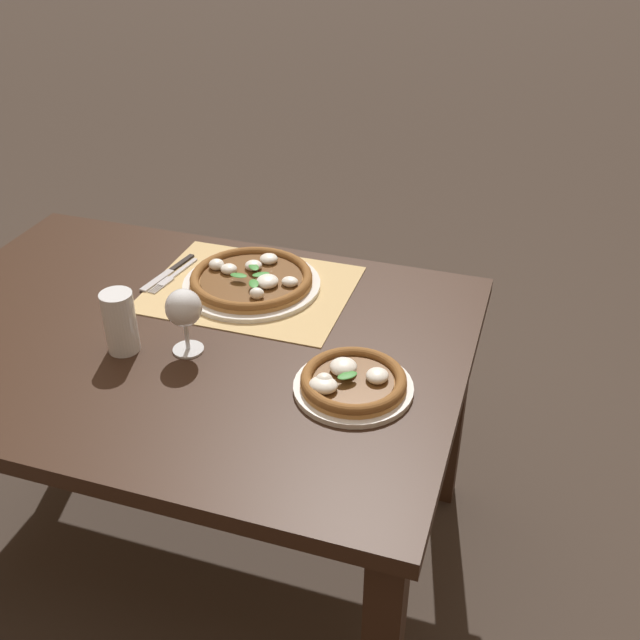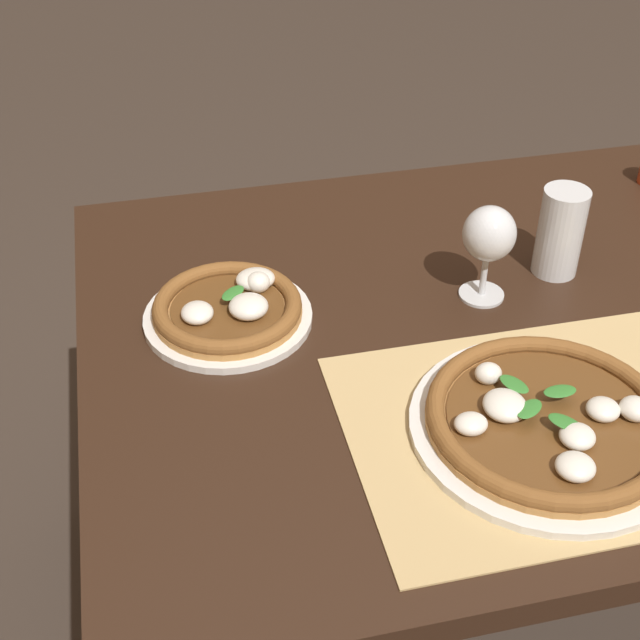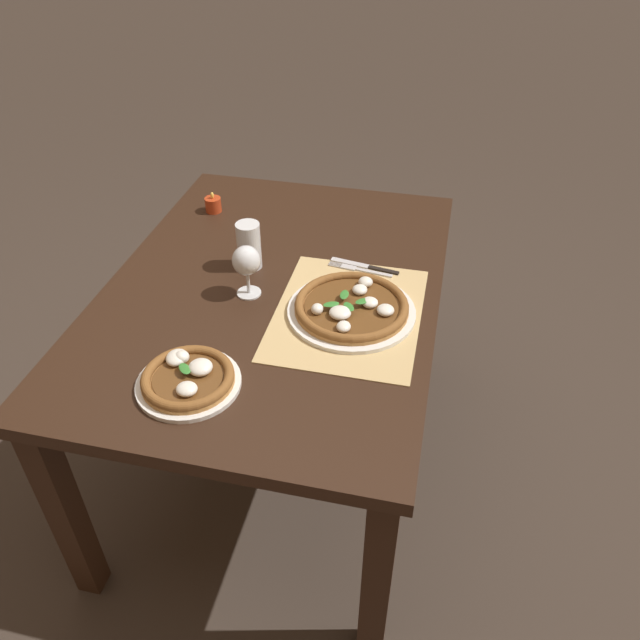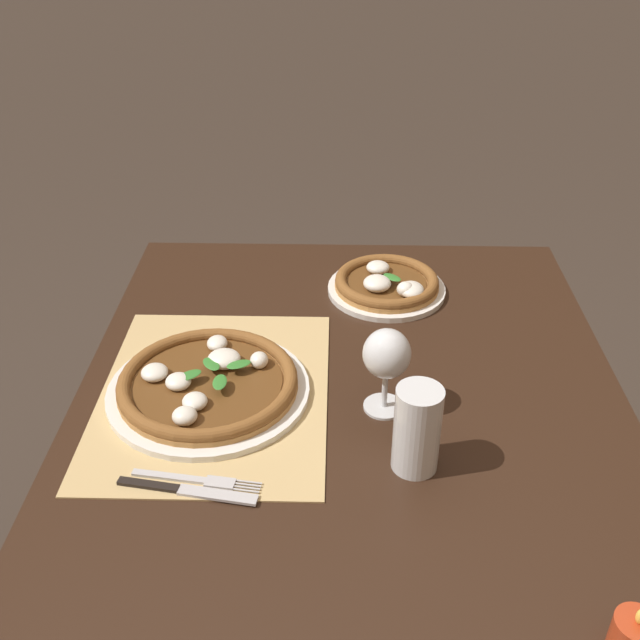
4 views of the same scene
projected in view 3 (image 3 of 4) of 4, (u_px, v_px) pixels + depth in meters
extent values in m
plane|color=#382D26|center=(283.00, 451.00, 2.28)|extent=(24.00, 24.00, 0.00)
cube|color=black|center=(274.00, 291.00, 1.83)|extent=(1.34, 0.96, 0.04)
cube|color=black|center=(377.00, 577.00, 1.52)|extent=(0.07, 0.07, 0.70)
cube|color=black|center=(423.00, 294.00, 2.45)|extent=(0.07, 0.07, 0.70)
cube|color=black|center=(66.00, 512.00, 1.67)|extent=(0.07, 0.07, 0.70)
cube|color=black|center=(222.00, 268.00, 2.60)|extent=(0.07, 0.07, 0.70)
cube|color=tan|center=(348.00, 313.00, 1.71)|extent=(0.50, 0.40, 0.00)
cylinder|color=silver|center=(351.00, 311.00, 1.71)|extent=(0.35, 0.35, 0.01)
cylinder|color=#B77F42|center=(352.00, 308.00, 1.70)|extent=(0.31, 0.31, 0.01)
torus|color=brown|center=(352.00, 305.00, 1.69)|extent=(0.31, 0.31, 0.02)
cylinder|color=brown|center=(352.00, 306.00, 1.69)|extent=(0.26, 0.26, 0.00)
ellipsoid|color=silver|center=(317.00, 309.00, 1.66)|extent=(0.04, 0.03, 0.03)
ellipsoid|color=silver|center=(370.00, 302.00, 1.69)|extent=(0.04, 0.04, 0.02)
ellipsoid|color=silver|center=(360.00, 290.00, 1.74)|extent=(0.04, 0.04, 0.02)
ellipsoid|color=silver|center=(340.00, 313.00, 1.65)|extent=(0.06, 0.06, 0.03)
ellipsoid|color=silver|center=(366.00, 282.00, 1.76)|extent=(0.04, 0.04, 0.03)
ellipsoid|color=silver|center=(385.00, 310.00, 1.66)|extent=(0.05, 0.05, 0.02)
ellipsoid|color=silver|center=(344.00, 327.00, 1.61)|extent=(0.04, 0.04, 0.02)
ellipsoid|color=#337A2D|center=(349.00, 307.00, 1.66)|extent=(0.05, 0.04, 0.00)
ellipsoid|color=#337A2D|center=(363.00, 301.00, 1.68)|extent=(0.05, 0.05, 0.00)
ellipsoid|color=#337A2D|center=(331.00, 304.00, 1.67)|extent=(0.04, 0.05, 0.00)
ellipsoid|color=#337A2D|center=(344.00, 295.00, 1.71)|extent=(0.04, 0.02, 0.00)
cylinder|color=silver|center=(189.00, 383.00, 1.49)|extent=(0.25, 0.25, 0.01)
cylinder|color=#B77F42|center=(188.00, 380.00, 1.48)|extent=(0.22, 0.22, 0.01)
torus|color=brown|center=(188.00, 377.00, 1.47)|extent=(0.22, 0.22, 0.02)
cylinder|color=brown|center=(188.00, 378.00, 1.48)|extent=(0.17, 0.17, 0.00)
ellipsoid|color=silver|center=(182.00, 357.00, 1.51)|extent=(0.04, 0.04, 0.03)
ellipsoid|color=silver|center=(200.00, 367.00, 1.49)|extent=(0.06, 0.06, 0.03)
ellipsoid|color=silver|center=(177.00, 358.00, 1.52)|extent=(0.06, 0.05, 0.03)
ellipsoid|color=silver|center=(187.00, 389.00, 1.43)|extent=(0.05, 0.05, 0.03)
ellipsoid|color=#337A2D|center=(185.00, 369.00, 1.47)|extent=(0.05, 0.05, 0.00)
cylinder|color=silver|center=(249.00, 293.00, 1.78)|extent=(0.07, 0.07, 0.00)
cylinder|color=silver|center=(248.00, 283.00, 1.76)|extent=(0.01, 0.01, 0.06)
ellipsoid|color=silver|center=(246.00, 260.00, 1.72)|extent=(0.08, 0.08, 0.08)
ellipsoid|color=#C17019|center=(247.00, 264.00, 1.72)|extent=(0.07, 0.07, 0.05)
cylinder|color=silver|center=(249.00, 246.00, 1.86)|extent=(0.07, 0.07, 0.15)
cylinder|color=black|center=(249.00, 250.00, 1.86)|extent=(0.07, 0.07, 0.12)
cylinder|color=silver|center=(248.00, 231.00, 1.82)|extent=(0.07, 0.07, 0.02)
cube|color=#B7B7BC|center=(374.00, 273.00, 1.86)|extent=(0.03, 0.12, 0.00)
cube|color=#B7B7BC|center=(348.00, 267.00, 1.88)|extent=(0.03, 0.05, 0.00)
cylinder|color=#B7B7BC|center=(336.00, 263.00, 1.90)|extent=(0.01, 0.04, 0.00)
cylinder|color=#B7B7BC|center=(336.00, 264.00, 1.90)|extent=(0.01, 0.04, 0.00)
cylinder|color=#B7B7BC|center=(335.00, 265.00, 1.89)|extent=(0.01, 0.04, 0.00)
cylinder|color=#B7B7BC|center=(334.00, 266.00, 1.89)|extent=(0.01, 0.04, 0.00)
cube|color=black|center=(383.00, 270.00, 1.87)|extent=(0.03, 0.10, 0.01)
cube|color=#B7B7BC|center=(350.00, 263.00, 1.90)|extent=(0.04, 0.12, 0.00)
cylinder|color=#B23819|center=(213.00, 205.00, 2.16)|extent=(0.06, 0.06, 0.05)
cylinder|color=silver|center=(213.00, 207.00, 2.17)|extent=(0.04, 0.04, 0.03)
ellipsoid|color=#F9C64C|center=(212.00, 195.00, 2.14)|extent=(0.01, 0.01, 0.02)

